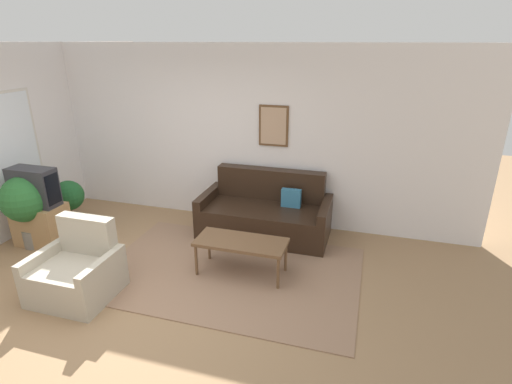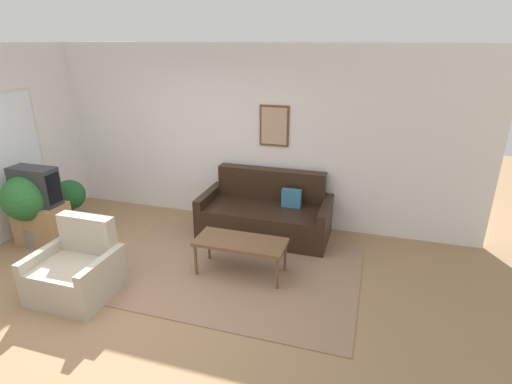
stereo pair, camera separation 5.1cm
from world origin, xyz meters
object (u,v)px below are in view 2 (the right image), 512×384
(coffee_table, at_px, (241,244))
(potted_plant_tall, at_px, (27,201))
(tv, at_px, (35,186))
(couch, at_px, (266,214))
(armchair, at_px, (77,271))

(coffee_table, bearing_deg, potted_plant_tall, -176.96)
(coffee_table, xyz_separation_m, tv, (-2.96, -0.04, 0.44))
(coffee_table, relative_size, tv, 1.71)
(couch, xyz_separation_m, tv, (-2.95, -1.19, 0.54))
(potted_plant_tall, bearing_deg, tv, 60.15)
(coffee_table, xyz_separation_m, armchair, (-1.64, -0.93, -0.14))
(couch, distance_m, armchair, 2.65)
(couch, relative_size, armchair, 2.18)
(tv, xyz_separation_m, potted_plant_tall, (-0.07, -0.12, -0.18))
(coffee_table, relative_size, armchair, 1.29)
(armchair, bearing_deg, couch, 63.38)
(coffee_table, relative_size, potted_plant_tall, 1.07)
(couch, height_order, tv, tv)
(armchair, bearing_deg, potted_plant_tall, 162.66)
(tv, distance_m, armchair, 1.69)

